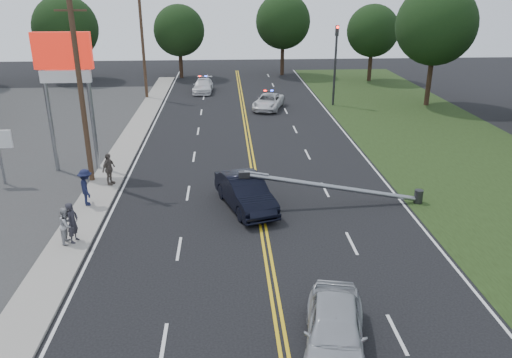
{
  "coord_description": "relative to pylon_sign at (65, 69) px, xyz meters",
  "views": [
    {
      "loc": [
        -1.61,
        -14.69,
        10.45
      ],
      "look_at": [
        -0.22,
        7.52,
        1.7
      ],
      "focal_mm": 35.0,
      "sensor_mm": 36.0,
      "label": 1
    }
  ],
  "objects": [
    {
      "name": "utility_pole_mid",
      "position": [
        1.3,
        -2.0,
        -0.91
      ],
      "size": [
        1.6,
        0.28,
        10.0
      ],
      "color": "#382619",
      "rests_on": "ground"
    },
    {
      "name": "emergency_a",
      "position": [
        12.74,
        14.86,
        -5.35
      ],
      "size": [
        3.47,
        5.12,
        1.3
      ],
      "primitive_type": "imported",
      "rotation": [
        0.0,
        0.0,
        -0.31
      ],
      "color": "silver",
      "rests_on": "ground"
    },
    {
      "name": "grass_verge",
      "position": [
        24.0,
        -4.0,
        -5.99
      ],
      "size": [
        12.0,
        80.0,
        0.01
      ],
      "primitive_type": "cube",
      "color": "black",
      "rests_on": "ground"
    },
    {
      "name": "tree_5",
      "position": [
        -8.75,
        30.58,
        -0.23
      ],
      "size": [
        7.16,
        7.16,
        9.35
      ],
      "color": "black",
      "rests_on": "ground"
    },
    {
      "name": "bystander_d",
      "position": [
        2.46,
        -2.73,
        -4.99
      ],
      "size": [
        0.82,
        1.13,
        1.78
      ],
      "primitive_type": "imported",
      "rotation": [
        0.0,
        0.0,
        1.16
      ],
      "color": "#5D524A",
      "rests_on": "sidewalk"
    },
    {
      "name": "ground",
      "position": [
        10.5,
        -14.0,
        -6.0
      ],
      "size": [
        120.0,
        120.0,
        0.0
      ],
      "primitive_type": "plane",
      "color": "black",
      "rests_on": "ground"
    },
    {
      "name": "waiting_sedan",
      "position": [
        12.01,
        -16.64,
        -5.23
      ],
      "size": [
        2.72,
        4.8,
        1.54
      ],
      "primitive_type": "imported",
      "rotation": [
        0.0,
        0.0,
        -0.21
      ],
      "color": "#B0B3B8",
      "rests_on": "ground"
    },
    {
      "name": "bystander_c",
      "position": [
        1.93,
        -5.43,
        -4.94
      ],
      "size": [
        1.09,
        1.38,
        1.87
      ],
      "primitive_type": "imported",
      "rotation": [
        0.0,
        0.0,
        1.95
      ],
      "color": "#161A38",
      "rests_on": "sidewalk"
    },
    {
      "name": "traffic_signal",
      "position": [
        18.8,
        16.0,
        -1.79
      ],
      "size": [
        0.28,
        0.41,
        7.05
      ],
      "color": "#2D2D30",
      "rests_on": "ground"
    },
    {
      "name": "utility_pole_far",
      "position": [
        1.3,
        20.0,
        -0.91
      ],
      "size": [
        1.6,
        0.28,
        10.0
      ],
      "color": "#382619",
      "rests_on": "ground"
    },
    {
      "name": "bystander_a",
      "position": [
        2.32,
        -9.28,
        -4.98
      ],
      "size": [
        0.56,
        0.73,
        1.8
      ],
      "primitive_type": "imported",
      "rotation": [
        0.0,
        0.0,
        1.35
      ],
      "color": "#292830",
      "rests_on": "sidewalk"
    },
    {
      "name": "emergency_b",
      "position": [
        6.67,
        22.55,
        -5.33
      ],
      "size": [
        2.12,
        4.71,
        1.34
      ],
      "primitive_type": "imported",
      "rotation": [
        0.0,
        0.0,
        -0.05
      ],
      "color": "silver",
      "rests_on": "ground"
    },
    {
      "name": "tree_6",
      "position": [
        3.79,
        31.32,
        -0.61
      ],
      "size": [
        5.83,
        5.83,
        8.31
      ],
      "color": "black",
      "rests_on": "ground"
    },
    {
      "name": "tree_9",
      "position": [
        27.39,
        15.49,
        1.09
      ],
      "size": [
        6.97,
        6.97,
        10.58
      ],
      "color": "black",
      "rests_on": "ground"
    },
    {
      "name": "sidewalk",
      "position": [
        2.1,
        -4.0,
        -5.94
      ],
      "size": [
        1.8,
        70.0,
        0.12
      ],
      "primitive_type": "cube",
      "color": "gray",
      "rests_on": "ground"
    },
    {
      "name": "centerline_yellow",
      "position": [
        10.5,
        -4.0,
        -5.99
      ],
      "size": [
        0.36,
        80.0,
        0.0
      ],
      "primitive_type": "cube",
      "color": "gold",
      "rests_on": "ground"
    },
    {
      "name": "fallen_streetlight",
      "position": [
        14.69,
        -6.0,
        -5.08
      ],
      "size": [
        9.36,
        0.44,
        1.91
      ],
      "color": "#2D2D30",
      "rests_on": "ground"
    },
    {
      "name": "tree_8",
      "position": [
        25.48,
        27.95,
        -0.47
      ],
      "size": [
        5.73,
        5.73,
        8.4
      ],
      "color": "black",
      "rests_on": "ground"
    },
    {
      "name": "crashed_sedan",
      "position": [
        9.79,
        -6.02,
        -5.18
      ],
      "size": [
        3.16,
        5.24,
        1.63
      ],
      "primitive_type": "imported",
      "rotation": [
        0.0,
        0.0,
        0.31
      ],
      "color": "black",
      "rests_on": "ground"
    },
    {
      "name": "tree_7",
      "position": [
        15.94,
        32.52,
        0.26
      ],
      "size": [
        6.43,
        6.43,
        9.49
      ],
      "color": "black",
      "rests_on": "ground"
    },
    {
      "name": "pylon_sign",
      "position": [
        0.0,
        0.0,
        0.0
      ],
      "size": [
        3.2,
        0.35,
        8.0
      ],
      "color": "gray",
      "rests_on": "ground"
    },
    {
      "name": "bystander_b",
      "position": [
        2.08,
        -9.33,
        -5.07
      ],
      "size": [
        0.63,
        0.8,
        1.61
      ],
      "primitive_type": "imported",
      "rotation": [
        0.0,
        0.0,
        1.54
      ],
      "color": "#A4A5A9",
      "rests_on": "sidewalk"
    }
  ]
}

